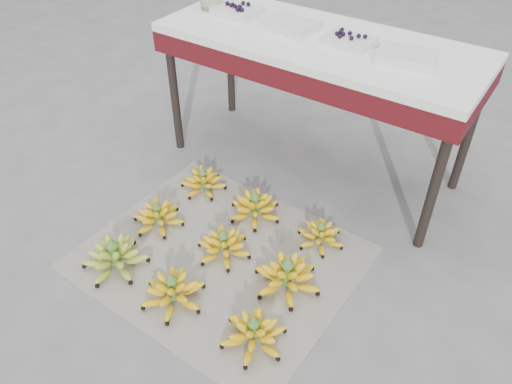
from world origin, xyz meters
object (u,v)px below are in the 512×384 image
Objects in this scene: bunch_front_left at (115,257)px; bunch_mid_left at (158,217)px; newspaper_mat at (220,257)px; bunch_mid_center at (224,246)px; tray_right at (349,41)px; tray_left at (289,25)px; bunch_back_center at (255,208)px; tray_far_right at (407,57)px; bunch_front_center at (173,291)px; bunch_back_left at (203,182)px; bunch_back_right at (321,235)px; tray_far_left at (237,11)px; bunch_front_right at (254,333)px; bunch_mid_right at (287,276)px; vendor_table at (318,54)px.

bunch_mid_left is at bearing 82.03° from bunch_front_left.
bunch_mid_center reaches higher than newspaper_mat.
bunch_mid_left is at bearing -121.80° from tray_right.
bunch_mid_center is 0.98× the size of tray_left.
bunch_back_center is 1.05m from tray_far_right.
bunch_front_center is 1.32× the size of bunch_back_left.
tray_far_left reaches higher than bunch_back_right.
bunch_mid_left is 1.00× the size of bunch_back_left.
newspaper_mat is 0.41m from bunch_mid_left.
tray_left is at bearing 134.94° from bunch_front_right.
bunch_mid_right is at bearing 11.97° from bunch_front_left.
bunch_mid_center is 1.12× the size of tray_far_left.
bunch_mid_center is 1.15× the size of tray_right.
bunch_back_right is 1.11× the size of tray_right.
bunch_back_left is (-0.75, 0.34, -0.01)m from bunch_mid_right.
vendor_table is 0.48m from tray_far_right.
bunch_back_left reaches higher than newspaper_mat.
bunch_back_center reaches higher than bunch_mid_left.
tray_far_right reaches higher than bunch_back_center.
bunch_front_left is 1.42× the size of tray_far_left.
bunch_front_center is 1.19× the size of tray_far_right.
vendor_table reaches higher than bunch_back_center.
bunch_mid_center reaches higher than bunch_back_right.
bunch_front_right is 1.04m from bunch_back_left.
bunch_front_left is at bearing -124.33° from tray_far_right.
bunch_front_left is 1.08× the size of bunch_back_center.
tray_left is at bearing 116.48° from bunch_front_center.
newspaper_mat is at bearing -89.17° from vendor_table.
bunch_mid_left is at bearing 179.00° from newspaper_mat.
bunch_front_center is at bearing -86.68° from bunch_mid_center.
bunch_mid_center is (-0.40, 0.33, -0.00)m from bunch_front_right.
bunch_front_center is at bearing -158.33° from bunch_front_right.
bunch_back_left is (-0.80, 0.67, -0.00)m from bunch_front_right.
bunch_mid_right is at bearing -76.34° from tray_right.
bunch_front_right is 1.00× the size of bunch_mid_right.
tray_far_left is 0.88× the size of tray_left.
tray_far_right is at bearing 25.83° from bunch_back_left.
bunch_mid_right is 0.50m from bunch_back_center.
newspaper_mat is at bearing 27.52° from bunch_front_left.
bunch_front_right is 1.38× the size of tray_right.
bunch_mid_center reaches higher than bunch_back_left.
bunch_front_left is 0.22× the size of vendor_table.
tray_far_left reaches higher than vendor_table.
bunch_back_center is 0.96m from tray_left.
bunch_back_right is at bearing 48.81° from bunch_mid_center.
bunch_mid_center is 0.36m from bunch_mid_right.
tray_far_left reaches higher than bunch_front_left.
bunch_front_center is 1.43× the size of tray_right.
tray_far_right is (0.09, 0.52, 0.77)m from bunch_back_right.
newspaper_mat is 1.15m from vendor_table.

